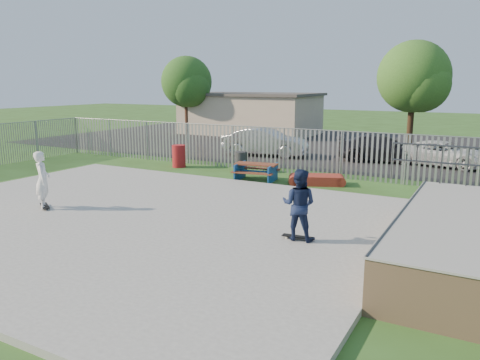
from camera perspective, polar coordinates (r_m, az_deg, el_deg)
The scene contains 18 objects.
ground at distance 14.17m, azimuth -13.39°, elevation -4.76°, with size 120.00×120.00×0.00m, color #2F521C.
concrete_slab at distance 14.15m, azimuth -13.40°, elevation -4.47°, with size 15.00×12.00×0.15m, color gray.
fence at distance 17.01m, azimuth -0.61°, elevation 1.76°, with size 26.04×16.02×2.00m.
picnic_table at distance 19.21m, azimuth 1.97°, elevation 0.99°, with size 1.90×1.65×0.72m.
funbox at distance 18.79m, azimuth 9.33°, elevation 0.03°, with size 2.05×1.55×0.37m.
trash_bin_red at distance 22.53m, azimuth -7.46°, elevation 2.91°, with size 0.64×0.64×1.06m, color maroon.
trash_bin_grey at distance 21.16m, azimuth 0.15°, elevation 2.24°, with size 0.55×0.55×0.92m, color #262628.
parking_lot at distance 30.69m, azimuth 11.10°, elevation 4.14°, with size 40.00×18.00×0.02m, color black.
car_silver at distance 25.76m, azimuth 3.13°, elevation 4.65°, with size 1.61×4.60×1.52m, color #B1B2B6.
car_dark at distance 24.91m, azimuth 17.06°, elevation 3.70°, with size 1.88×4.61×1.34m, color black.
car_white at distance 24.54m, azimuth 23.52°, elevation 2.96°, with size 1.98×4.29×1.19m, color white.
building at distance 37.30m, azimuth 1.26°, elevation 8.13°, with size 10.40×6.40×3.20m.
tree_left at distance 36.88m, azimuth -6.54°, elevation 11.79°, with size 3.89×3.89×6.00m.
tree_mid at distance 29.44m, azimuth 20.42°, elevation 11.70°, with size 4.14×4.14×6.39m.
skateboard_a at distance 11.76m, azimuth 7.08°, elevation -6.98°, with size 0.82×0.27×0.08m.
skateboard_b at distance 15.73m, azimuth -22.68°, elevation -3.01°, with size 0.79×0.59×0.08m.
skater_navy at distance 11.51m, azimuth 7.19°, elevation -2.99°, with size 0.86×0.67×1.77m, color #141F40.
skater_white at distance 15.55m, azimuth -22.93°, elevation 0.01°, with size 0.65×0.42×1.77m, color white.
Camera 1 is at (9.24, -10.00, 3.94)m, focal length 35.00 mm.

